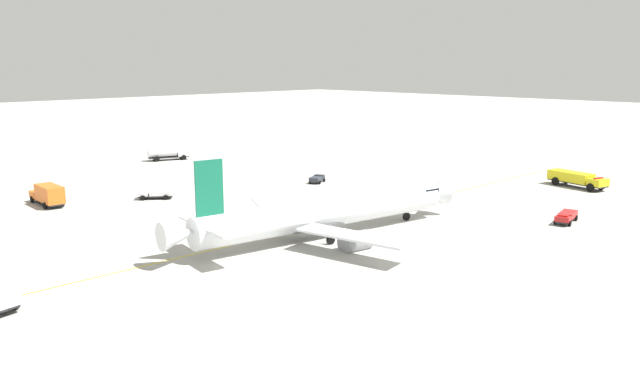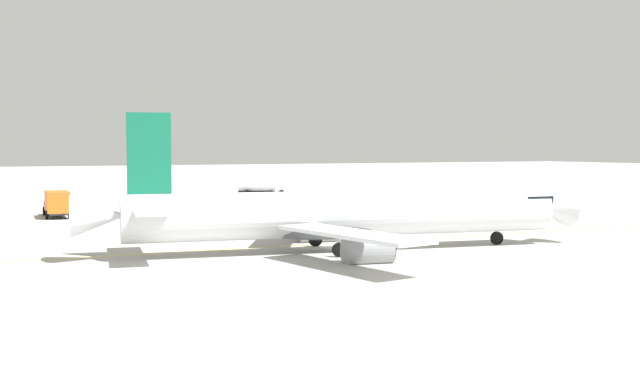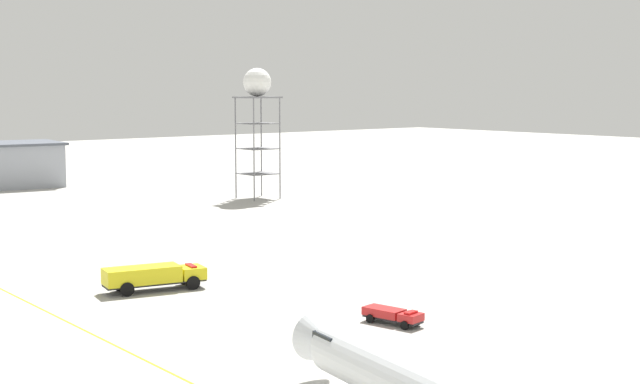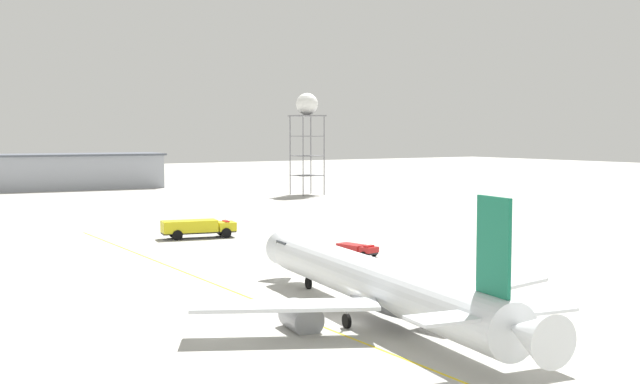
% 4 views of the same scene
% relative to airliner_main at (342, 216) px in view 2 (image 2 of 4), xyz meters
% --- Properties ---
extents(ground_plane, '(600.00, 600.00, 0.00)m').
position_rel_airliner_main_xyz_m(ground_plane, '(-0.98, -2.27, -2.77)').
color(ground_plane, '#ADAAA3').
extents(airliner_main, '(41.19, 30.12, 11.04)m').
position_rel_airliner_main_xyz_m(airliner_main, '(0.00, 0.00, 0.00)').
color(airliner_main, silver).
rests_on(airliner_main, ground_plane).
extents(baggage_truck_truck, '(4.02, 3.17, 1.22)m').
position_rel_airliner_main_xyz_m(baggage_truck_truck, '(-24.22, -25.41, -2.06)').
color(baggage_truck_truck, '#232326').
rests_on(baggage_truck_truck, ground_plane).
extents(catering_truck_truck, '(3.14, 8.49, 3.10)m').
position_rel_airliner_main_xyz_m(catering_truck_truck, '(16.55, -40.85, -1.10)').
color(catering_truck_truck, '#232326').
rests_on(catering_truck_truck, ground_plane).
extents(pushback_tug_truck, '(5.49, 4.99, 1.30)m').
position_rel_airliner_main_xyz_m(pushback_tug_truck, '(2.79, -33.69, -1.96)').
color(pushback_tug_truck, '#232326').
rests_on(pushback_tug_truck, ground_plane).
extents(fuel_tanker_truck_extra, '(8.86, 5.09, 2.87)m').
position_rel_airliner_main_xyz_m(fuel_tanker_truck_extra, '(-19.66, -67.00, -1.20)').
color(fuel_tanker_truck_extra, '#232326').
rests_on(fuel_tanker_truck_extra, ground_plane).
extents(taxiway_centreline, '(129.21, 3.85, 0.01)m').
position_rel_airliner_main_xyz_m(taxiway_centreline, '(-2.63, -4.58, -2.76)').
color(taxiway_centreline, yellow).
rests_on(taxiway_centreline, ground_plane).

